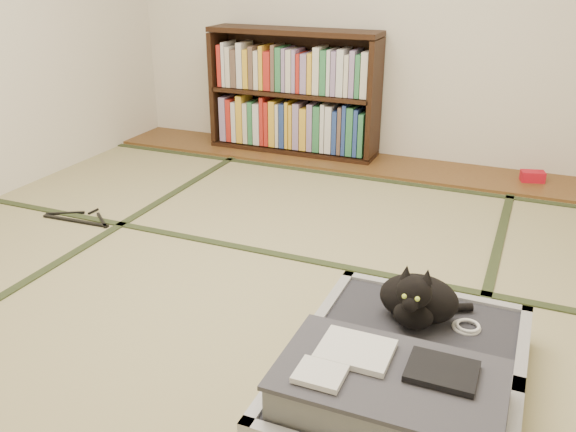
% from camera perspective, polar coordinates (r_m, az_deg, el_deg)
% --- Properties ---
extents(floor, '(4.50, 4.50, 0.00)m').
position_cam_1_polar(floor, '(2.79, -3.78, -7.19)').
color(floor, tan).
rests_on(floor, ground).
extents(wood_strip, '(4.00, 0.50, 0.02)m').
position_cam_1_polar(wood_strip, '(4.51, 7.64, 4.87)').
color(wood_strip, brown).
rests_on(wood_strip, ground).
extents(red_item, '(0.17, 0.13, 0.07)m').
position_cam_1_polar(red_item, '(4.38, 21.91, 3.47)').
color(red_item, red).
rests_on(red_item, wood_strip).
extents(tatami_borders, '(4.00, 4.50, 0.01)m').
position_cam_1_polar(tatami_borders, '(3.18, 0.18, -3.00)').
color(tatami_borders, '#2D381E').
rests_on(tatami_borders, ground).
extents(bookcase, '(1.29, 0.29, 0.92)m').
position_cam_1_polar(bookcase, '(4.65, 0.51, 11.29)').
color(bookcase, black).
rests_on(bookcase, wood_strip).
extents(suitcase, '(0.76, 1.01, 0.30)m').
position_cam_1_polar(suitcase, '(2.14, 10.59, -14.77)').
color(suitcase, '#ABABAF').
rests_on(suitcase, floor).
extents(cat, '(0.34, 0.34, 0.27)m').
position_cam_1_polar(cat, '(2.30, 12.06, -7.66)').
color(cat, black).
rests_on(cat, suitcase).
extents(cable_coil, '(0.11, 0.11, 0.03)m').
position_cam_1_polar(cable_coil, '(2.36, 16.39, -9.90)').
color(cable_coil, white).
rests_on(cable_coil, suitcase).
extents(hanger, '(0.45, 0.21, 0.01)m').
position_cam_1_polar(hanger, '(3.72, -18.91, -0.23)').
color(hanger, black).
rests_on(hanger, floor).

